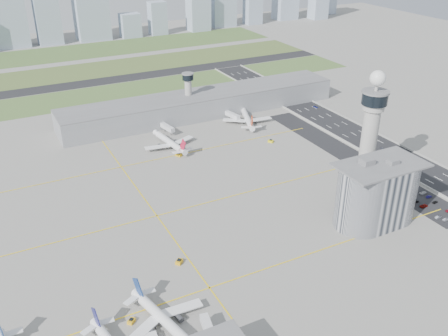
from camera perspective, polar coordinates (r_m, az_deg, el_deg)
name	(u,v)px	position (r m, az deg, el deg)	size (l,w,h in m)	color
ground	(257,225)	(241.22, 3.83, -6.55)	(1000.00, 1000.00, 0.00)	gray
grass_strip_0	(97,96)	(426.46, -14.36, 8.00)	(480.00, 50.00, 0.08)	#4B642F
grass_strip_1	(76,73)	(496.87, -16.53, 10.40)	(480.00, 60.00, 0.08)	#4A5D2C
grass_strip_2	(60,54)	(573.26, -18.27, 12.29)	(480.00, 70.00, 0.08)	#496730
runway	(86,84)	(461.01, -15.51, 9.28)	(480.00, 22.00, 0.10)	black
highway	(430,174)	(309.45, 22.47, -0.66)	(28.00, 500.00, 0.10)	black
barrier_left	(412,179)	(299.37, 20.70, -1.14)	(0.60, 500.00, 1.20)	#9E9E99
barrier_right	(447,168)	(319.37, 24.16, -0.02)	(0.60, 500.00, 1.20)	#9E9E99
landside_road	(411,192)	(286.40, 20.59, -2.56)	(18.00, 260.00, 0.08)	black
parking_lot	(426,203)	(278.43, 22.05, -3.72)	(20.00, 44.00, 0.10)	black
taxiway_line_h_0	(209,288)	(204.84, -1.68, -13.54)	(260.00, 0.60, 0.01)	yellow
taxiway_line_h_1	(157,216)	(249.93, -7.69, -5.44)	(260.00, 0.60, 0.01)	yellow
taxiway_line_h_2	(121,167)	(300.29, -11.67, 0.11)	(260.00, 0.60, 0.01)	yellow
taxiway_line_v	(157,216)	(249.93, -7.69, -5.44)	(0.60, 260.00, 0.01)	yellow
control_tower	(371,126)	(270.76, 16.44, 4.64)	(14.00, 14.00, 64.50)	#ADAAA5
secondary_tower	(188,91)	(366.82, -4.10, 8.80)	(8.60, 8.60, 31.90)	#ADAAA5
admin_building	(377,193)	(247.03, 17.04, -2.78)	(42.00, 24.00, 33.50)	#B2B2B7
terminal_pier	(202,104)	(372.43, -2.50, 7.36)	(210.00, 32.00, 15.80)	gray
airplane_near_c	(164,316)	(186.58, -6.82, -16.40)	(39.29, 33.40, 11.00)	white
airplane_far_a	(169,138)	(320.01, -6.31, 3.40)	(40.84, 34.71, 11.43)	white
airplane_far_b	(247,115)	(356.71, 2.66, 6.10)	(41.78, 35.52, 11.70)	white
jet_bridge_far_0	(162,126)	(346.99, -7.08, 4.77)	(14.00, 3.00, 5.70)	silver
jet_bridge_far_1	(227,114)	(365.65, 0.29, 6.16)	(14.00, 3.00, 5.70)	silver
tug_1	(131,321)	(193.22, -10.55, -16.78)	(2.05, 2.98, 1.73)	#F0AD17
tug_2	(152,307)	(196.97, -8.21, -15.48)	(2.37, 3.44, 2.00)	#F8B30F
tug_3	(179,261)	(217.31, -5.15, -10.57)	(2.33, 3.39, 1.97)	gold
tug_4	(179,154)	(308.44, -5.20, 1.56)	(2.52, 3.66, 2.13)	gold
tug_5	(271,141)	(327.54, 5.37, 3.11)	(2.30, 3.34, 1.94)	yellow
car_lot_0	(446,219)	(266.89, 24.02, -5.37)	(1.48, 3.68, 1.26)	silver
car_lot_1	(438,217)	(267.18, 23.28, -5.18)	(1.32, 3.80, 1.25)	gray
car_lot_2	(424,206)	(274.25, 21.88, -4.03)	(2.13, 4.62, 1.28)	maroon
car_lot_3	(416,201)	(276.69, 21.05, -3.59)	(1.72, 4.24, 1.23)	black
car_lot_4	(402,195)	(280.01, 19.65, -2.95)	(1.55, 3.84, 1.31)	navy
car_lot_5	(391,189)	(284.67, 18.60, -2.27)	(1.29, 3.71, 1.22)	white
car_lot_8	(435,202)	(279.91, 22.97, -3.60)	(1.46, 3.63, 1.24)	black
car_lot_9	(429,197)	(283.99, 22.38, -3.04)	(1.24, 3.55, 1.17)	#181258
car_lot_10	(423,193)	(286.54, 21.81, -2.65)	(2.00, 4.35, 1.21)	silver
car_lot_11	(410,186)	(291.02, 20.49, -1.95)	(1.52, 3.75, 1.09)	gray
car_hw_1	(382,149)	(331.53, 17.65, 2.11)	(1.17, 3.36, 1.11)	#262730
car_hw_2	(316,107)	(393.13, 10.42, 6.88)	(1.89, 4.10, 1.14)	navy
car_hw_4	(260,89)	(429.69, 4.12, 9.00)	(1.43, 3.54, 1.21)	gray
skyline_bldg_7	(9,19)	(618.15, -23.40, 15.39)	(35.76, 28.61, 61.22)	#9EADC1
skyline_bldg_8	(45,6)	(615.49, -19.73, 17.02)	(26.33, 21.06, 83.39)	#9EADC1
skyline_bldg_9	(91,12)	(626.79, -14.96, 16.81)	(36.96, 29.57, 62.11)	#9EADC1
skyline_bldg_10	(130,25)	(632.37, -10.67, 15.73)	(23.01, 18.41, 27.75)	#9EADC1
skyline_bldg_11	(158,18)	(641.83, -7.60, 16.62)	(20.22, 16.18, 38.97)	#9EADC1
skyline_bldg_12	(198,11)	(659.26, -2.96, 17.43)	(26.14, 20.92, 46.89)	#9EADC1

